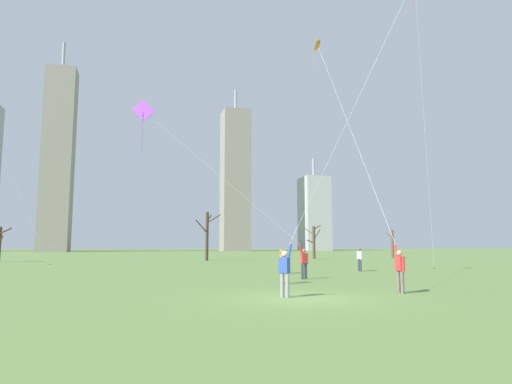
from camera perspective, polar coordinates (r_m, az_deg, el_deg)
name	(u,v)px	position (r m, az deg, el deg)	size (l,w,h in m)	color
ground_plane	(300,298)	(15.69, 5.68, -13.49)	(400.00, 400.00, 0.00)	#5B7A3D
kite_flyer_midfield_center_orange	(385,228)	(18.91, 16.33, -4.53)	(0.85, 9.43, 14.42)	#726656
kite_flyer_midfield_left_blue	(308,219)	(14.91, 6.76, -3.46)	(3.84, 8.68, 14.29)	gray
kite_flyer_foreground_right_purple	(273,233)	(23.79, 2.21, -5.26)	(9.49, 1.31, 9.57)	#33384C
bystander_watching_nearby	(282,265)	(21.18, 3.36, -9.33)	(0.30, 0.49, 1.62)	#33384C
bystander_strolling_midfield	(360,258)	(32.10, 13.22, -8.31)	(0.22, 0.51, 1.62)	#33384C
distant_kite_low_near_trees_red	(417,16)	(48.30, 20.06, 20.60)	(3.93, 5.85, 26.98)	red
bare_tree_left_of_center	(314,241)	(60.48, 7.49, -6.28)	(2.45, 1.59, 4.54)	#4C3828
bare_tree_leftmost	(392,243)	(64.66, 17.17, -6.28)	(0.61, 1.63, 4.31)	brown
bare_tree_far_right_edge	(207,234)	(52.58, -6.32, -5.41)	(3.07, 1.86, 5.73)	#423326
skyline_tall_tower	(314,214)	(151.98, 7.52, -2.77)	(8.53, 10.15, 31.63)	#B2B2B7
skyline_wide_slab	(58,158)	(131.90, -24.19, 4.01)	(7.77, 6.89, 58.37)	gray
skyline_squat_block	(235,180)	(137.95, -2.71, 1.56)	(8.29, 8.28, 51.13)	gray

